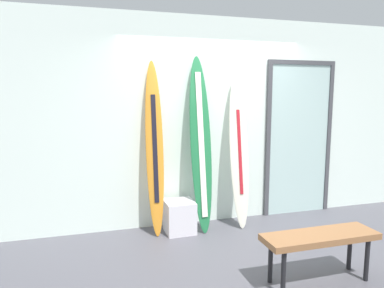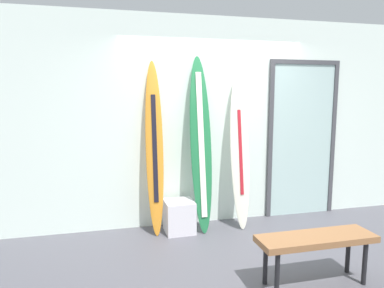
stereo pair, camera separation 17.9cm
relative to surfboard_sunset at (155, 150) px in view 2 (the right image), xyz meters
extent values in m
cube|color=#54535B|center=(0.85, -0.99, -1.10)|extent=(8.00, 8.00, 0.04)
cube|color=white|center=(0.85, 0.31, 0.32)|extent=(7.20, 0.20, 2.80)
ellipsoid|color=orange|center=(0.00, 0.00, 0.02)|extent=(0.23, 0.37, 2.20)
cube|color=black|center=(0.00, -0.02, 0.02)|extent=(0.06, 0.20, 1.34)
cone|color=black|center=(0.00, -0.09, -0.88)|extent=(0.07, 0.08, 0.11)
ellipsoid|color=#237543|center=(0.60, -0.04, 0.06)|extent=(0.29, 0.43, 2.27)
cube|color=white|center=(0.60, -0.06, 0.06)|extent=(0.08, 0.32, 1.84)
ellipsoid|color=silver|center=(1.14, -0.03, -0.07)|extent=(0.28, 0.43, 2.02)
cube|color=red|center=(1.14, -0.05, -0.06)|extent=(0.05, 0.21, 1.11)
cone|color=black|center=(1.14, -0.14, -0.90)|extent=(0.07, 0.09, 0.11)
cube|color=silver|center=(0.30, -0.07, -0.87)|extent=(0.38, 0.38, 0.41)
cube|color=silver|center=(2.19, 0.19, 0.02)|extent=(0.96, 0.02, 2.20)
cube|color=#47474C|center=(1.68, 0.19, 0.02)|extent=(0.06, 0.06, 2.20)
cube|color=#47474C|center=(2.70, 0.19, 0.02)|extent=(0.06, 0.06, 2.20)
cube|color=#47474C|center=(2.19, 0.19, 1.15)|extent=(1.08, 0.06, 0.06)
cube|color=#96633C|center=(1.27, -1.63, -0.63)|extent=(1.12, 0.33, 0.06)
cylinder|color=black|center=(0.82, -1.74, -0.87)|extent=(0.04, 0.04, 0.42)
cylinder|color=black|center=(1.72, -1.74, -0.87)|extent=(0.04, 0.04, 0.42)
cylinder|color=black|center=(0.82, -1.51, -0.87)|extent=(0.04, 0.04, 0.42)
cylinder|color=black|center=(1.72, -1.51, -0.87)|extent=(0.04, 0.04, 0.42)
camera|label=1|loc=(-0.77, -4.30, 0.69)|focal=32.79mm
camera|label=2|loc=(-0.59, -4.34, 0.69)|focal=32.79mm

